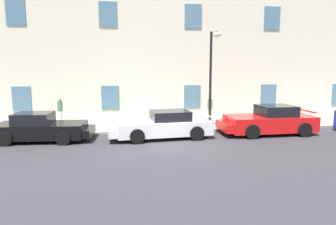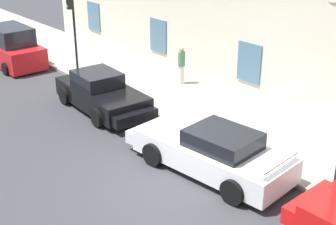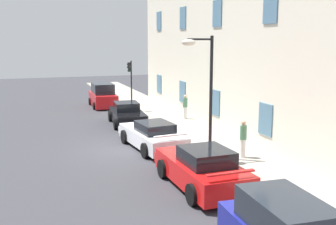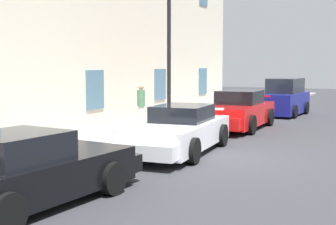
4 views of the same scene
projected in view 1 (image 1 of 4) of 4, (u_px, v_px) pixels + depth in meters
The scene contains 9 objects.
ground_plane at pixel (164, 145), 13.74m from camera, with size 80.00×80.00×0.00m, color #333338.
sidewalk at pixel (155, 125), 17.94m from camera, with size 60.00×3.76×0.14m, color gray.
building_facade at pixel (149, 36), 21.23m from camera, with size 33.41×5.16×11.36m.
sportscar_red_lead at pixel (44, 129), 14.39m from camera, with size 4.62×2.27×1.37m.
sportscar_yellow_flank at pixel (160, 126), 14.98m from camera, with size 5.22×2.42×1.36m.
sportscar_white_middle at pixel (267, 122), 15.91m from camera, with size 4.99×2.28×1.51m.
street_lamp at pixel (213, 61), 16.25m from camera, with size 0.44×1.42×5.30m.
pedestrian_admiring at pixel (60, 110), 18.12m from camera, with size 0.42×0.42×1.59m.
pedestrian_strolling at pixel (210, 108), 18.53m from camera, with size 0.39×0.39×1.68m.
Camera 1 is at (-1.70, -13.27, 3.48)m, focal length 32.16 mm.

